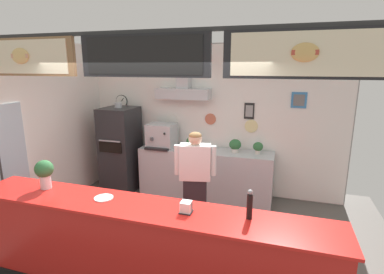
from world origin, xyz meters
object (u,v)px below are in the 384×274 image
(espresso_machine, at_px, (162,135))
(potted_sage, at_px, (192,142))
(potted_thyme, at_px, (235,145))
(pepper_grinder, at_px, (250,204))
(basil_vase, at_px, (44,172))
(shop_worker, at_px, (195,180))
(potted_basil, at_px, (258,147))
(pizza_oven, at_px, (121,149))
(napkin_holder, at_px, (186,207))
(condiment_plate, at_px, (104,198))

(espresso_machine, bearing_deg, potted_sage, -0.66)
(potted_thyme, distance_m, pepper_grinder, 2.63)
(basil_vase, bearing_deg, shop_worker, 39.81)
(potted_thyme, height_order, potted_basil, potted_thyme)
(potted_sage, bearing_deg, pizza_oven, -175.10)
(potted_thyme, xyz_separation_m, napkin_holder, (-0.06, -2.63, 0.02))
(pizza_oven, xyz_separation_m, pepper_grinder, (2.83, -2.40, 0.34))
(basil_vase, xyz_separation_m, napkin_holder, (1.80, -0.07, -0.15))
(pizza_oven, xyz_separation_m, napkin_holder, (2.21, -2.46, 0.24))
(potted_sage, bearing_deg, shop_worker, -70.57)
(potted_basil, relative_size, basil_vase, 0.62)
(shop_worker, height_order, potted_sage, shop_worker)
(espresso_machine, bearing_deg, potted_basil, 1.88)
(potted_thyme, relative_size, pepper_grinder, 0.82)
(potted_thyme, bearing_deg, potted_basil, 3.78)
(potted_thyme, relative_size, basil_vase, 0.70)
(pizza_oven, bearing_deg, basil_vase, -80.38)
(pepper_grinder, bearing_deg, potted_basil, 93.47)
(pepper_grinder, bearing_deg, condiment_plate, -178.83)
(basil_vase, distance_m, pepper_grinder, 2.43)
(potted_thyme, bearing_deg, condiment_plate, -111.75)
(napkin_holder, bearing_deg, potted_thyme, 88.74)
(espresso_machine, distance_m, potted_thyme, 1.43)
(potted_thyme, relative_size, potted_sage, 0.97)
(potted_basil, bearing_deg, napkin_holder, -99.91)
(shop_worker, bearing_deg, potted_basil, -132.63)
(potted_sage, relative_size, condiment_plate, 1.22)
(basil_vase, xyz_separation_m, condiment_plate, (0.83, -0.04, -0.19))
(potted_basil, height_order, napkin_holder, napkin_holder)
(basil_vase, height_order, pepper_grinder, basil_vase)
(pizza_oven, distance_m, shop_worker, 2.22)
(pizza_oven, height_order, potted_basil, pizza_oven)
(pizza_oven, xyz_separation_m, potted_basil, (2.67, 0.19, 0.21))
(pizza_oven, distance_m, basil_vase, 2.45)
(potted_basil, distance_m, pepper_grinder, 2.60)
(potted_thyme, bearing_deg, napkin_holder, -91.26)
(pizza_oven, distance_m, condiment_plate, 2.73)
(potted_sage, relative_size, basil_vase, 0.72)
(shop_worker, xyz_separation_m, potted_thyme, (0.36, 1.30, 0.23))
(espresso_machine, bearing_deg, shop_worker, -50.07)
(pizza_oven, distance_m, pepper_grinder, 3.72)
(pizza_oven, distance_m, espresso_machine, 0.91)
(pizza_oven, height_order, potted_thyme, pizza_oven)
(espresso_machine, height_order, potted_sage, espresso_machine)
(shop_worker, bearing_deg, pizza_oven, -43.50)
(shop_worker, bearing_deg, espresso_machine, -62.68)
(potted_basil, bearing_deg, espresso_machine, -178.12)
(pizza_oven, xyz_separation_m, espresso_machine, (0.84, 0.13, 0.31))
(potted_thyme, height_order, napkin_holder, potted_thyme)
(potted_thyme, xyz_separation_m, pepper_grinder, (0.56, -2.56, 0.11))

